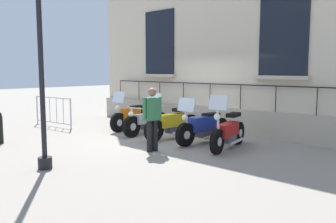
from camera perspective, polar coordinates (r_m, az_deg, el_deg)
The scene contains 9 objects.
ground_plane at distance 10.47m, azimuth 0.41°, elevation -4.30°, with size 60.00×60.00×0.00m, color gray.
building_facade at distance 12.23m, azimuth 8.08°, elevation 16.70°, with size 0.82×10.96×8.53m.
motorcycle_orange at distance 11.94m, azimuth -5.94°, elevation -0.85°, with size 1.88×0.57×1.31m.
motorcycle_silver at distance 11.08m, azimuth -3.51°, elevation -1.64°, with size 1.93×0.61×0.89m.
motorcycle_yellow at distance 10.36m, azimuth 0.72°, elevation -1.88°, with size 2.12×0.60×1.36m.
motorcycle_blue at distance 9.81m, azimuth 5.61°, elevation -2.44°, with size 2.07×0.69×1.27m.
motorcycle_red at distance 9.17m, azimuth 9.56°, elevation -3.28°, with size 1.97×0.66×1.40m.
crowd_barrier at distance 13.19m, azimuth -17.82°, elevation 0.14°, with size 0.24×2.02×1.05m.
pedestrian_standing at distance 8.71m, azimuth -2.53°, elevation -0.74°, with size 0.52×0.29×1.56m.
Camera 1 is at (7.51, 7.01, 2.00)m, focal length 38.30 mm.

